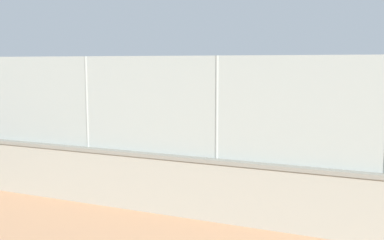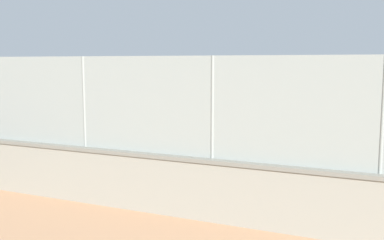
# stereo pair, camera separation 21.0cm
# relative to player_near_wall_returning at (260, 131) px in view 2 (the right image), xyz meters

# --- Properties ---
(ground_plane) EXTENTS (260.00, 260.00, 0.00)m
(ground_plane) POSITION_rel_player_near_wall_returning_xyz_m (4.69, -8.11, -1.03)
(ground_plane) COLOR tan
(perimeter_wall) EXTENTS (32.24, 1.68, 1.29)m
(perimeter_wall) POSITION_rel_player_near_wall_returning_xyz_m (2.35, 5.79, -0.38)
(perimeter_wall) COLOR gray
(perimeter_wall) RESTS_ON ground_plane
(fence_panel_on_wall) EXTENTS (31.65, 1.28, 2.07)m
(fence_panel_on_wall) POSITION_rel_player_near_wall_returning_xyz_m (2.35, 5.79, 1.30)
(fence_panel_on_wall) COLOR gray
(fence_panel_on_wall) RESTS_ON perimeter_wall
(player_near_wall_returning) EXTENTS (0.80, 1.30, 1.73)m
(player_near_wall_returning) POSITION_rel_player_near_wall_returning_xyz_m (0.00, 0.00, 0.00)
(player_near_wall_returning) COLOR #B2B2B2
(player_near_wall_returning) RESTS_ON ground_plane
(player_baseline_waiting) EXTENTS (0.73, 1.20, 1.57)m
(player_baseline_waiting) POSITION_rel_player_near_wall_returning_xyz_m (5.33, -8.97, -0.11)
(player_baseline_waiting) COLOR #591919
(player_baseline_waiting) RESTS_ON ground_plane
(sports_ball) EXTENTS (0.13, 0.13, 0.13)m
(sports_ball) POSITION_rel_player_near_wall_returning_xyz_m (1.34, 1.25, -0.08)
(sports_ball) COLOR yellow
(spare_ball_by_wall) EXTENTS (0.09, 0.09, 0.09)m
(spare_ball_by_wall) POSITION_rel_player_near_wall_returning_xyz_m (3.03, 4.49, -0.98)
(spare_ball_by_wall) COLOR yellow
(spare_ball_by_wall) RESTS_ON ground_plane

